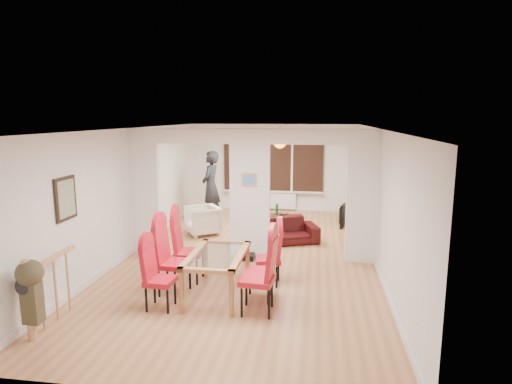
% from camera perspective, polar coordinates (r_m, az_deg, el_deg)
% --- Properties ---
extents(floor, '(5.00, 9.00, 0.01)m').
position_cam_1_polar(floor, '(8.90, -0.80, -8.52)').
color(floor, '#B27548').
rests_on(floor, ground).
extents(room_walls, '(5.00, 9.00, 2.60)m').
position_cam_1_polar(room_walls, '(8.57, -0.82, -0.26)').
color(room_walls, silver).
rests_on(room_walls, floor).
extents(divider_wall, '(5.00, 0.18, 2.60)m').
position_cam_1_polar(divider_wall, '(8.57, -0.82, -0.26)').
color(divider_wall, white).
rests_on(divider_wall, floor).
extents(bay_window_blinds, '(3.00, 0.08, 1.80)m').
position_cam_1_polar(bay_window_blinds, '(12.90, 2.30, 4.14)').
color(bay_window_blinds, black).
rests_on(bay_window_blinds, room_walls).
extents(radiator, '(1.40, 0.08, 0.50)m').
position_cam_1_polar(radiator, '(13.04, 2.24, -1.12)').
color(radiator, white).
rests_on(radiator, floor).
extents(pendant_light, '(0.36, 0.36, 0.36)m').
position_cam_1_polar(pendant_light, '(11.69, 3.21, 6.71)').
color(pendant_light, orange).
rests_on(pendant_light, room_walls).
extents(stair_newel, '(0.40, 1.20, 1.10)m').
position_cam_1_polar(stair_newel, '(6.66, -25.45, -11.06)').
color(stair_newel, tan).
rests_on(stair_newel, floor).
extents(wall_poster, '(0.04, 0.52, 0.67)m').
position_cam_1_polar(wall_poster, '(7.15, -24.04, -0.79)').
color(wall_poster, gray).
rests_on(wall_poster, room_walls).
extents(pillar_photo, '(0.30, 0.03, 0.25)m').
position_cam_1_polar(pillar_photo, '(8.43, -0.93, 1.63)').
color(pillar_photo, '#4C8CD8').
rests_on(pillar_photo, divider_wall).
extents(dining_table, '(0.84, 1.50, 0.70)m').
position_cam_1_polar(dining_table, '(6.96, -5.17, -10.90)').
color(dining_table, '#AD6E40').
rests_on(dining_table, floor).
extents(dining_chair_la, '(0.43, 0.43, 1.02)m').
position_cam_1_polar(dining_chair_la, '(6.61, -12.67, -10.85)').
color(dining_chair_la, '#B61221').
rests_on(dining_chair_la, floor).
extents(dining_chair_lb, '(0.50, 0.50, 1.17)m').
position_cam_1_polar(dining_chair_lb, '(7.08, -10.87, -8.68)').
color(dining_chair_lb, '#B61221').
rests_on(dining_chair_lb, floor).
extents(dining_chair_lc, '(0.51, 0.51, 1.17)m').
position_cam_1_polar(dining_chair_lc, '(7.57, -8.98, -7.36)').
color(dining_chair_lc, '#B61221').
rests_on(dining_chair_lc, floor).
extents(dining_chair_ra, '(0.52, 0.52, 1.18)m').
position_cam_1_polar(dining_chair_ra, '(6.30, 0.16, -10.85)').
color(dining_chair_ra, '#B61221').
rests_on(dining_chair_ra, floor).
extents(dining_chair_rb, '(0.49, 0.49, 1.04)m').
position_cam_1_polar(dining_chair_rb, '(6.74, 0.39, -10.02)').
color(dining_chair_rb, '#B61221').
rests_on(dining_chair_rb, floor).
extents(dining_chair_rc, '(0.49, 0.49, 1.03)m').
position_cam_1_polar(dining_chair_rc, '(7.34, 1.60, -8.38)').
color(dining_chair_rc, '#B61221').
rests_on(dining_chair_rc, floor).
extents(sofa, '(2.04, 1.34, 0.56)m').
position_cam_1_polar(sofa, '(9.72, 2.61, -5.19)').
color(sofa, black).
rests_on(sofa, floor).
extents(armchair, '(1.04, 1.05, 0.70)m').
position_cam_1_polar(armchair, '(10.46, -7.12, -3.76)').
color(armchair, beige).
rests_on(armchair, floor).
extents(person, '(0.74, 0.53, 1.92)m').
position_cam_1_polar(person, '(11.66, -6.04, 0.76)').
color(person, black).
rests_on(person, floor).
extents(television, '(1.06, 0.45, 0.61)m').
position_cam_1_polar(television, '(11.55, 11.39, -2.77)').
color(television, black).
rests_on(television, floor).
extents(coffee_table, '(1.13, 0.58, 0.26)m').
position_cam_1_polar(coffee_table, '(11.32, 3.22, -3.77)').
color(coffee_table, '#321A11').
rests_on(coffee_table, floor).
extents(bottle, '(0.07, 0.07, 0.29)m').
position_cam_1_polar(bottle, '(11.38, 2.80, -2.27)').
color(bottle, '#143F19').
rests_on(bottle, coffee_table).
extents(bowl, '(0.23, 0.23, 0.06)m').
position_cam_1_polar(bowl, '(11.34, 3.68, -2.94)').
color(bowl, '#321A11').
rests_on(bowl, coffee_table).
extents(shoes, '(0.26, 0.29, 0.11)m').
position_cam_1_polar(shoes, '(8.68, -1.10, -8.61)').
color(shoes, black).
rests_on(shoes, floor).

